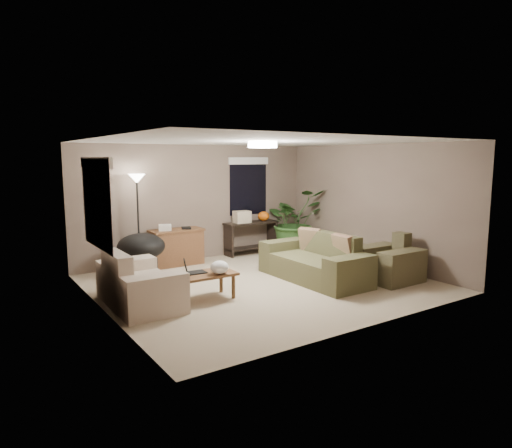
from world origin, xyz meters
TOP-DOWN VIEW (x-y plane):
  - room_shell at (0.00, 0.00)m, footprint 5.50×5.50m
  - main_sofa at (0.98, -0.30)m, footprint 0.95×2.20m
  - throw_pillows at (1.24, -0.30)m, footprint 0.36×1.38m
  - loveseat at (-2.24, 0.05)m, footprint 0.90×1.60m
  - armchair at (2.06, -1.06)m, footprint 0.95×1.00m
  - coffee_table at (-1.28, -0.24)m, footprint 1.00×0.55m
  - laptop at (-1.45, -0.14)m, footprint 0.41×0.25m
  - plastic_bag at (-1.08, -0.39)m, footprint 0.30×0.27m
  - desk at (-0.66, 2.18)m, footprint 1.10×0.50m
  - desk_papers at (-0.82, 2.17)m, footprint 0.72×0.32m
  - console_table at (1.24, 2.26)m, footprint 1.30×0.40m
  - pumpkin at (1.59, 2.26)m, footprint 0.30×0.30m
  - cardboard_box at (0.99, 2.26)m, footprint 0.38×0.29m
  - papasan_chair at (-1.55, 1.81)m, footprint 1.11×1.11m
  - floor_lamp at (-1.48, 2.14)m, footprint 0.32×0.32m
  - ceiling_fixture at (0.00, 0.00)m, footprint 0.50×0.50m
  - houseplant at (2.20, 1.89)m, footprint 1.35×1.50m
  - cat_scratching_post at (2.30, 0.28)m, footprint 0.32×0.32m
  - window_left at (-2.73, 0.30)m, footprint 0.05×1.56m
  - window_back at (1.30, 2.48)m, footprint 1.06×0.05m

SIDE VIEW (x-z plane):
  - cat_scratching_post at x=2.30m, z-range -0.04..0.46m
  - main_sofa at x=0.98m, z-range -0.13..0.72m
  - loveseat at x=-2.24m, z-range -0.13..0.72m
  - armchair at x=2.06m, z-range -0.13..0.72m
  - coffee_table at x=-1.28m, z-range 0.15..0.57m
  - desk at x=-0.66m, z-range 0.00..0.75m
  - console_table at x=1.24m, z-range 0.06..0.81m
  - papasan_chair at x=-1.55m, z-range 0.07..0.86m
  - laptop at x=-1.45m, z-range 0.36..0.60m
  - plastic_bag at x=-1.08m, z-range 0.42..0.63m
  - houseplant at x=2.20m, z-range 0.00..1.17m
  - throw_pillows at x=1.24m, z-range 0.42..0.88m
  - desk_papers at x=-0.82m, z-range 0.74..0.86m
  - pumpkin at x=1.59m, z-range 0.75..0.97m
  - cardboard_box at x=0.99m, z-range 0.75..1.02m
  - room_shell at x=0.00m, z-range -1.50..4.00m
  - floor_lamp at x=-1.48m, z-range 0.64..2.55m
  - window_left at x=-2.73m, z-range 1.12..2.45m
  - window_back at x=1.30m, z-range 1.12..2.45m
  - ceiling_fixture at x=0.00m, z-range 2.39..2.49m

